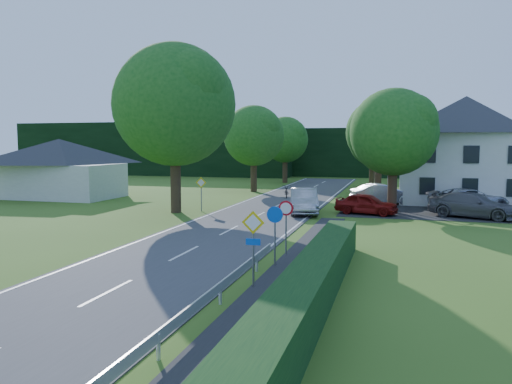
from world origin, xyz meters
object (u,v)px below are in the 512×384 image
(streetlight, at_px, (387,148))
(parked_car_red, at_px, (366,204))
(parked_car_silver_a, at_px, (383,194))
(parked_car_silver_b, at_px, (469,199))
(moving_car, at_px, (304,201))
(parasol, at_px, (423,190))
(parked_car_grey, at_px, (473,205))
(motorcycle, at_px, (287,191))

(streetlight, bearing_deg, parked_car_red, -108.91)
(parked_car_red, distance_m, parked_car_silver_a, 5.91)
(streetlight, relative_size, parked_car_silver_b, 1.43)
(moving_car, xyz_separation_m, parked_car_silver_a, (5.05, 6.52, -0.03))
(parked_car_red, xyz_separation_m, parasol, (3.95, 8.18, 0.32))
(moving_car, height_order, parked_car_silver_a, moving_car)
(streetlight, distance_m, parked_car_silver_b, 6.89)
(parked_car_red, xyz_separation_m, parked_car_silver_a, (0.89, 5.84, 0.11))
(parked_car_grey, bearing_deg, parasol, 40.53)
(motorcycle, xyz_separation_m, parked_car_red, (7.44, -8.69, 0.14))
(parked_car_grey, relative_size, parked_car_silver_b, 0.99)
(parked_car_silver_a, bearing_deg, parasol, -73.81)
(parked_car_red, bearing_deg, parked_car_grey, -73.70)
(motorcycle, xyz_separation_m, parked_car_grey, (14.13, -8.35, 0.23))
(moving_car, bearing_deg, parked_car_grey, -6.95)
(parked_car_red, bearing_deg, motorcycle, 53.94)
(parked_car_red, bearing_deg, parasol, -12.40)
(parked_car_silver_a, distance_m, parked_car_grey, 8.00)
(moving_car, relative_size, parasol, 2.25)
(parked_car_red, bearing_deg, moving_car, 112.71)
(moving_car, height_order, motorcycle, moving_car)
(streetlight, distance_m, parasol, 6.40)
(parked_car_silver_b, distance_m, parasol, 4.89)
(parked_car_red, bearing_deg, streetlight, -5.52)
(streetlight, relative_size, moving_car, 1.56)
(moving_car, bearing_deg, parked_car_red, -3.02)
(motorcycle, distance_m, parked_car_red, 11.44)
(motorcycle, relative_size, parked_car_silver_b, 0.39)
(parked_car_red, height_order, parasol, parasol)
(motorcycle, bearing_deg, parked_car_red, -61.76)
(motorcycle, relative_size, parked_car_grey, 0.39)
(moving_car, relative_size, parked_car_red, 1.23)
(moving_car, distance_m, motorcycle, 9.93)
(parked_car_silver_a, relative_size, parked_car_grey, 0.90)
(motorcycle, bearing_deg, parked_car_grey, -42.89)
(streetlight, bearing_deg, parked_car_silver_a, 97.52)
(parked_car_silver_b, bearing_deg, parked_car_silver_a, 48.28)
(streetlight, distance_m, parked_car_silver_a, 4.31)
(parked_car_silver_b, bearing_deg, motorcycle, 45.26)
(motorcycle, bearing_deg, streetlight, -43.32)
(parked_car_silver_a, bearing_deg, streetlight, 166.34)
(parked_car_silver_b, bearing_deg, streetlight, 70.38)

